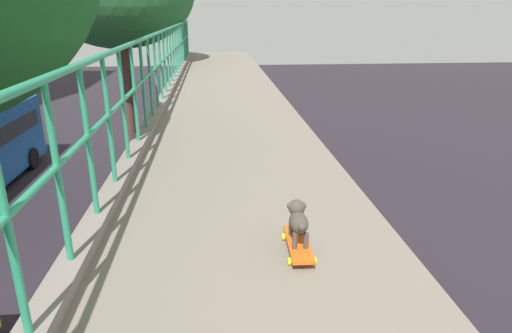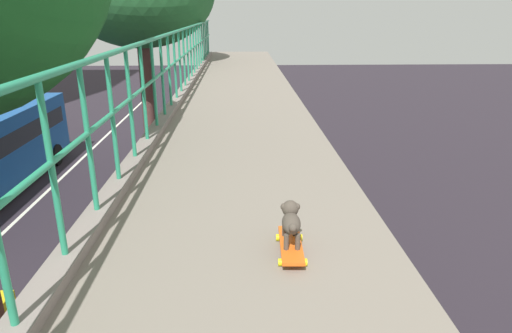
# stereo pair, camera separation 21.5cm
# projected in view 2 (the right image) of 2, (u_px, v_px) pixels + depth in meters

# --- Properties ---
(toy_skateboard) EXTENTS (0.21, 0.55, 0.08)m
(toy_skateboard) POSITION_uv_depth(u_px,v_px,m) (291.00, 245.00, 3.25)
(toy_skateboard) COLOR orange
(toy_skateboard) RESTS_ON overpass_deck
(small_dog) EXTENTS (0.15, 0.38, 0.28)m
(small_dog) POSITION_uv_depth(u_px,v_px,m) (291.00, 220.00, 3.23)
(small_dog) COLOR #4B4238
(small_dog) RESTS_ON toy_skateboard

